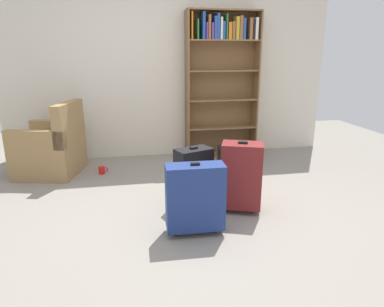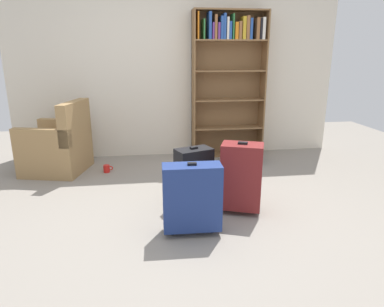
% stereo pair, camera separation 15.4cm
% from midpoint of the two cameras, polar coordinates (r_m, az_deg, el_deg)
% --- Properties ---
extents(ground_plane, '(8.09, 8.09, 0.00)m').
position_cam_midpoint_polar(ground_plane, '(3.31, 2.74, -10.11)').
color(ground_plane, gray).
extents(back_wall, '(4.62, 0.10, 2.60)m').
position_cam_midpoint_polar(back_wall, '(5.06, -1.61, 14.41)').
color(back_wall, beige).
rests_on(back_wall, ground).
extents(bookshelf, '(1.03, 0.27, 2.02)m').
position_cam_midpoint_polar(bookshelf, '(5.03, 6.96, 13.19)').
color(bookshelf, brown).
rests_on(bookshelf, ground).
extents(armchair, '(0.85, 0.85, 0.90)m').
position_cam_midpoint_polar(armchair, '(4.66, -20.28, 0.96)').
color(armchair, '#9E7A4C').
rests_on(armchair, ground).
extents(mug, '(0.12, 0.08, 0.10)m').
position_cam_midpoint_polar(mug, '(4.52, -12.93, -2.45)').
color(mug, red).
rests_on(mug, ground).
extents(storage_box, '(0.48, 0.25, 0.22)m').
position_cam_midpoint_polar(storage_box, '(4.82, 9.07, -0.17)').
color(storage_box, black).
rests_on(storage_box, ground).
extents(suitcase_dark_red, '(0.44, 0.36, 0.69)m').
position_cam_midpoint_polar(suitcase_dark_red, '(3.28, 9.48, -3.74)').
color(suitcase_dark_red, maroon).
rests_on(suitcase_dark_red, ground).
extents(suitcase_black, '(0.39, 0.31, 0.60)m').
position_cam_midpoint_polar(suitcase_black, '(3.40, 1.60, -3.57)').
color(suitcase_black, black).
rests_on(suitcase_black, ground).
extents(suitcase_navy_blue, '(0.49, 0.21, 0.63)m').
position_cam_midpoint_polar(suitcase_navy_blue, '(2.86, 1.56, -7.24)').
color(suitcase_navy_blue, navy).
rests_on(suitcase_navy_blue, ground).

